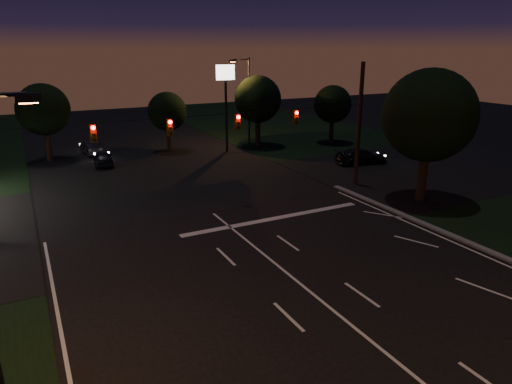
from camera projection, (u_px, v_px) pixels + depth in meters
ground at (359, 331)px, 16.68m from camera, size 140.00×140.00×0.00m
cross_street_right at (421, 169)px, 39.00m from camera, size 20.00×16.00×0.02m
stop_bar at (275, 218)px, 27.74m from camera, size 12.00×0.50×0.01m
utility_pole_right at (355, 184)px, 34.64m from camera, size 0.30×0.30×9.00m
signal_span at (205, 124)px, 27.70m from camera, size 24.00×0.40×1.56m
pole_sign_right at (226, 88)px, 43.71m from camera, size 1.80×0.30×8.40m
street_light_right_far at (247, 95)px, 47.13m from camera, size 2.20×0.35×9.00m
tree_right_near at (427, 116)px, 29.51m from camera, size 6.00×6.00×8.76m
tree_far_b at (44, 110)px, 40.70m from camera, size 4.60×4.60×6.98m
tree_far_c at (167, 112)px, 44.86m from camera, size 3.80×3.80×5.86m
tree_far_d at (257, 100)px, 46.86m from camera, size 4.80×4.80×7.30m
tree_far_e at (332, 105)px, 48.87m from camera, size 4.00×4.00×6.18m
car_oncoming_a at (103, 158)px, 40.02m from camera, size 1.89×3.93×1.29m
car_oncoming_b at (92, 148)px, 44.27m from camera, size 1.79×4.19×1.34m
car_cross at (362, 156)px, 40.65m from camera, size 5.07×2.77×1.39m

